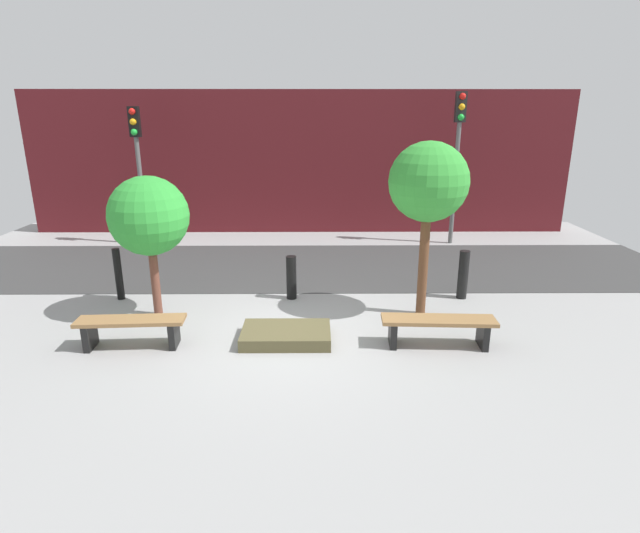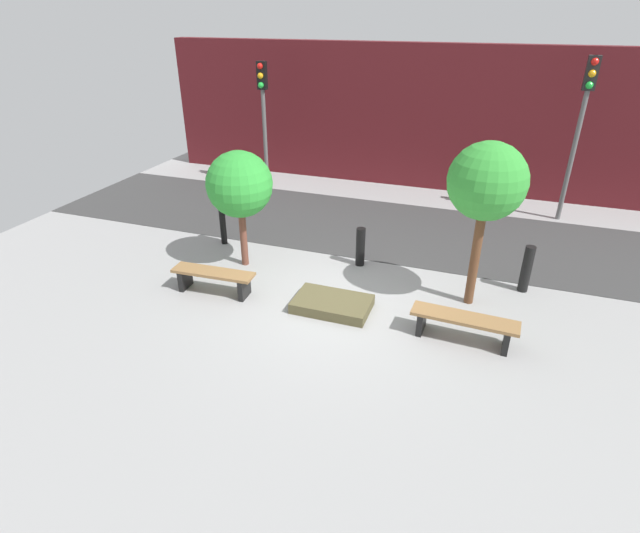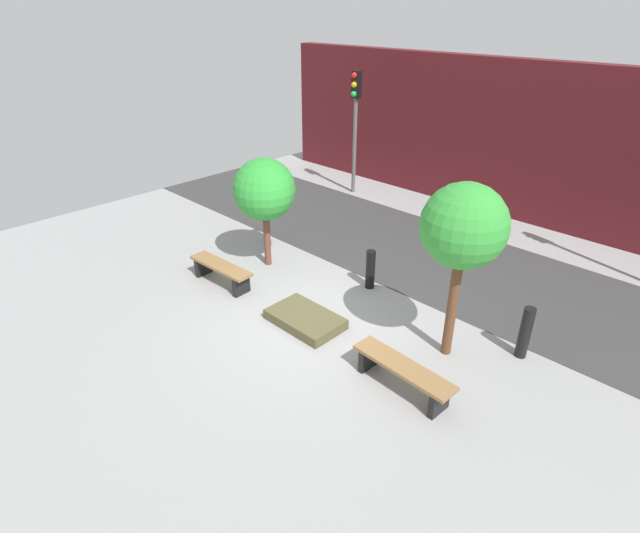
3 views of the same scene
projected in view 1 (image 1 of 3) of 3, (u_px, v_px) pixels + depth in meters
ground_plane at (287, 337)px, 8.21m from camera, size 18.00×18.00×0.00m
road_strip at (296, 266)px, 11.99m from camera, size 18.00×3.85×0.01m
building_facade at (300, 163)px, 15.08m from camera, size 16.20×0.50×4.19m
bench_left at (131, 327)px, 7.76m from camera, size 1.67×0.49×0.47m
bench_right at (438, 326)px, 7.80m from camera, size 1.79×0.51×0.47m
planter_bed at (286, 335)px, 8.04m from camera, size 1.43×0.89×0.20m
tree_behind_left_bench at (149, 217)px, 8.58m from camera, size 1.38×1.38×2.52m
tree_behind_right_bench at (428, 184)px, 8.45m from camera, size 1.37×1.37×3.09m
bollard_far_left at (118, 274)px, 9.74m from camera, size 0.14×0.14×1.03m
bollard_left at (291, 278)px, 9.79m from camera, size 0.20×0.20×0.87m
bollard_center at (463, 275)px, 9.80m from camera, size 0.20×0.20×0.97m
traffic_light_west at (137, 151)px, 13.33m from camera, size 0.28×0.27×3.70m
traffic_light_mid_west at (458, 142)px, 13.32m from camera, size 0.28×0.27×4.07m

